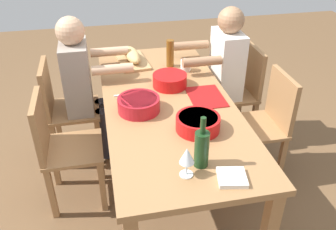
% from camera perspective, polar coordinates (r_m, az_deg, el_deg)
% --- Properties ---
extents(ground_plane, '(8.00, 8.00, 0.00)m').
position_cam_1_polar(ground_plane, '(2.88, 0.00, -10.65)').
color(ground_plane, brown).
extents(dining_table, '(1.92, 0.86, 0.74)m').
position_cam_1_polar(dining_table, '(2.48, 0.00, 0.53)').
color(dining_table, '#9E7044').
rests_on(dining_table, ground_plane).
extents(chair_near_center, '(0.40, 0.40, 0.85)m').
position_cam_1_polar(chair_near_center, '(2.56, -16.69, -4.58)').
color(chair_near_center, '#9E7044').
rests_on(chair_near_center, ground_plane).
extents(chair_near_left, '(0.40, 0.40, 0.85)m').
position_cam_1_polar(chair_near_left, '(3.01, -16.25, 1.33)').
color(chair_near_left, '#9E7044').
rests_on(chair_near_left, ground_plane).
extents(diner_near_left, '(0.41, 0.53, 1.20)m').
position_cam_1_polar(diner_near_left, '(2.89, -13.28, 5.38)').
color(diner_near_left, '#2D2D38').
rests_on(diner_near_left, ground_plane).
extents(chair_far_left, '(0.40, 0.40, 0.85)m').
position_cam_1_polar(chair_far_left, '(3.21, 11.28, 4.13)').
color(chair_far_left, '#9E7044').
rests_on(chair_far_left, ground_plane).
extents(diner_far_left, '(0.41, 0.53, 1.20)m').
position_cam_1_polar(diner_far_left, '(3.06, 8.48, 7.40)').
color(diner_far_left, '#2D2D38').
rests_on(diner_far_left, ground_plane).
extents(chair_far_center, '(0.40, 0.40, 0.85)m').
position_cam_1_polar(chair_far_center, '(2.80, 15.18, -0.88)').
color(chair_far_center, '#9E7044').
rests_on(chair_far_center, ground_plane).
extents(serving_bowl_fruit, '(0.25, 0.25, 0.09)m').
position_cam_1_polar(serving_bowl_fruit, '(2.61, 0.28, 5.61)').
color(serving_bowl_fruit, red).
rests_on(serving_bowl_fruit, dining_table).
extents(serving_bowl_pasta, '(0.27, 0.27, 0.09)m').
position_cam_1_polar(serving_bowl_pasta, '(2.32, -4.65, 1.81)').
color(serving_bowl_pasta, '#B21923').
rests_on(serving_bowl_pasta, dining_table).
extents(serving_bowl_greens, '(0.26, 0.26, 0.09)m').
position_cam_1_polar(serving_bowl_greens, '(2.13, 4.74, -1.15)').
color(serving_bowl_greens, red).
rests_on(serving_bowl_greens, dining_table).
extents(cutting_board, '(0.42, 0.26, 0.02)m').
position_cam_1_polar(cutting_board, '(3.03, -5.62, 8.46)').
color(cutting_board, tan).
rests_on(cutting_board, dining_table).
extents(bread_loaf, '(0.33, 0.15, 0.09)m').
position_cam_1_polar(bread_loaf, '(3.01, -5.68, 9.42)').
color(bread_loaf, tan).
rests_on(bread_loaf, cutting_board).
extents(wine_bottle, '(0.08, 0.08, 0.29)m').
position_cam_1_polar(wine_bottle, '(1.84, 5.34, -5.20)').
color(wine_bottle, '#193819').
rests_on(wine_bottle, dining_table).
extents(beer_bottle, '(0.06, 0.06, 0.22)m').
position_cam_1_polar(beer_bottle, '(2.90, 0.34, 9.69)').
color(beer_bottle, brown).
rests_on(beer_bottle, dining_table).
extents(wine_glass, '(0.08, 0.08, 0.17)m').
position_cam_1_polar(wine_glass, '(1.76, 3.00, -6.58)').
color(wine_glass, silver).
rests_on(wine_glass, dining_table).
extents(fork_near_center, '(0.02, 0.17, 0.01)m').
position_cam_1_polar(fork_near_center, '(2.53, -6.61, 3.21)').
color(fork_near_center, silver).
rests_on(fork_near_center, dining_table).
extents(cup_far_left, '(0.08, 0.08, 0.09)m').
position_cam_1_polar(cup_far_left, '(2.86, 2.80, 7.83)').
color(cup_far_left, white).
rests_on(cup_far_left, dining_table).
extents(placemat_far_center, '(0.32, 0.23, 0.01)m').
position_cam_1_polar(placemat_far_center, '(2.50, 6.03, 2.88)').
color(placemat_far_center, maroon).
rests_on(placemat_far_center, dining_table).
extents(napkin_stack, '(0.16, 0.16, 0.02)m').
position_cam_1_polar(napkin_stack, '(1.83, 10.06, -9.69)').
color(napkin_stack, white).
rests_on(napkin_stack, dining_table).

